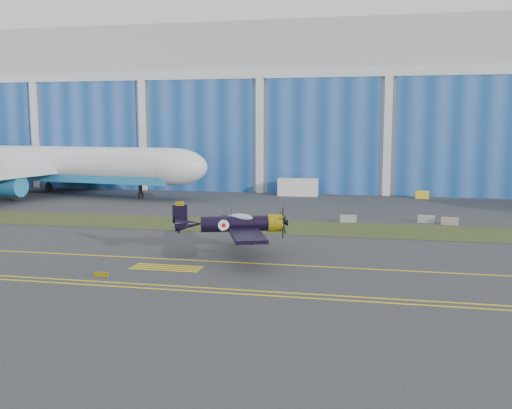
% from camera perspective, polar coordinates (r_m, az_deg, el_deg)
% --- Properties ---
extents(ground, '(260.00, 260.00, 0.00)m').
position_cam_1_polar(ground, '(55.88, 12.22, -4.92)').
color(ground, '#36373C').
rests_on(ground, ground).
extents(grass_median, '(260.00, 10.00, 0.02)m').
position_cam_1_polar(grass_median, '(69.62, 12.24, -2.45)').
color(grass_median, '#475128').
rests_on(grass_median, ground).
extents(hangar, '(220.00, 45.70, 30.00)m').
position_cam_1_polar(hangar, '(126.42, 12.48, 8.76)').
color(hangar, silver).
rests_on(hangar, ground).
extents(taxiway_centreline, '(200.00, 0.20, 0.02)m').
position_cam_1_polar(taxiway_centreline, '(51.00, 12.20, -6.10)').
color(taxiway_centreline, yellow).
rests_on(taxiway_centreline, ground).
extents(edge_line_near, '(80.00, 0.20, 0.02)m').
position_cam_1_polar(edge_line_near, '(41.82, 12.17, -9.13)').
color(edge_line_near, yellow).
rests_on(edge_line_near, ground).
extents(edge_line_far, '(80.00, 0.20, 0.02)m').
position_cam_1_polar(edge_line_far, '(42.78, 12.18, -8.75)').
color(edge_line_far, yellow).
rests_on(edge_line_far, ground).
extents(hold_short_ladder, '(6.00, 2.40, 0.02)m').
position_cam_1_polar(hold_short_ladder, '(51.18, -8.50, -5.96)').
color(hold_short_ladder, yellow).
rests_on(hold_short_ladder, ground).
extents(guard_board_left, '(1.20, 0.15, 0.35)m').
position_cam_1_polar(guard_board_left, '(49.26, -14.51, -6.46)').
color(guard_board_left, yellow).
rests_on(guard_board_left, ground).
extents(warbird, '(15.83, 17.28, 4.20)m').
position_cam_1_polar(warbird, '(54.45, -2.01, -1.84)').
color(warbird, black).
rests_on(warbird, ground).
extents(jetliner, '(75.13, 66.25, 23.75)m').
position_cam_1_polar(jetliner, '(109.49, -19.65, 7.10)').
color(jetliner, silver).
rests_on(jetliner, ground).
extents(shipping_container, '(6.73, 2.83, 2.89)m').
position_cam_1_polar(shipping_container, '(102.11, 4.02, 1.65)').
color(shipping_container, white).
rests_on(shipping_container, ground).
extents(tug, '(2.16, 1.37, 1.24)m').
position_cam_1_polar(tug, '(101.63, 15.53, 0.90)').
color(tug, yellow).
rests_on(tug, ground).
extents(cart, '(2.11, 1.72, 1.10)m').
position_cam_1_polar(cart, '(120.76, -21.88, 1.61)').
color(cart, white).
rests_on(cart, ground).
extents(barrier_a, '(2.04, 0.75, 0.90)m').
position_cam_1_polar(barrier_a, '(74.76, 8.78, -1.35)').
color(barrier_a, gray).
rests_on(barrier_a, ground).
extents(barrier_b, '(2.07, 0.93, 0.90)m').
position_cam_1_polar(barrier_b, '(76.52, 15.90, -1.35)').
color(barrier_b, '#999E8C').
rests_on(barrier_b, ground).
extents(barrier_c, '(2.07, 0.92, 0.90)m').
position_cam_1_polar(barrier_c, '(75.64, 17.98, -1.53)').
color(barrier_c, gray).
rests_on(barrier_c, ground).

